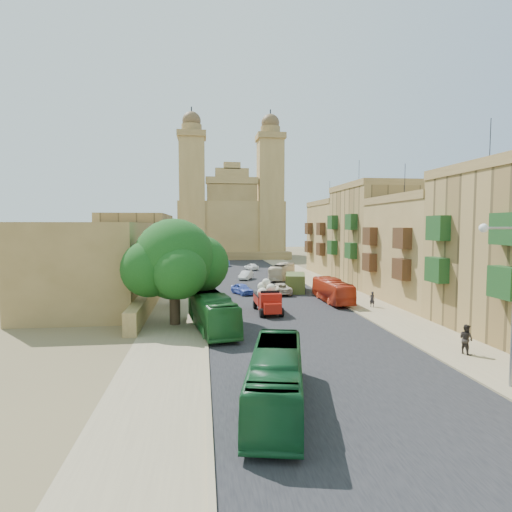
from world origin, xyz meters
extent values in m
plane|color=brown|center=(0.00, 0.00, 0.00)|extent=(260.00, 260.00, 0.00)
cube|color=black|center=(0.00, 30.00, 0.01)|extent=(14.00, 140.00, 0.01)
cube|color=#8D7D5C|center=(9.50, 30.00, 0.01)|extent=(5.00, 140.00, 0.01)
cube|color=#8D7D5C|center=(-9.50, 30.00, 0.01)|extent=(5.00, 140.00, 0.01)
cube|color=#8D7D5C|center=(7.00, 30.00, 0.06)|extent=(0.25, 140.00, 0.12)
cube|color=#8D7D5C|center=(-7.00, 30.00, 0.06)|extent=(0.25, 140.00, 0.12)
cylinder|color=black|center=(15.00, -0.20, 14.60)|extent=(0.06, 0.06, 3.60)
cube|color=#1C471D|center=(11.55, -6.92, 4.56)|extent=(0.90, 2.20, 2.00)
cube|color=#1C471D|center=(11.55, 0.92, 4.56)|extent=(0.90, 2.20, 2.00)
cube|color=#1C471D|center=(11.55, -6.92, 7.92)|extent=(0.90, 2.20, 2.00)
cube|color=#1C471D|center=(11.55, 0.92, 7.92)|extent=(0.90, 2.20, 2.00)
cube|color=olive|center=(16.00, 11.00, 5.25)|extent=(8.00, 14.00, 10.50)
cube|color=olive|center=(16.00, 11.00, 10.90)|extent=(8.20, 14.00, 0.80)
cylinder|color=black|center=(15.00, 13.80, 13.10)|extent=(0.06, 0.06, 3.60)
cube|color=#472B17|center=(11.55, 7.08, 3.99)|extent=(0.90, 2.20, 2.00)
cube|color=#472B17|center=(11.55, 14.92, 3.99)|extent=(0.90, 2.20, 2.00)
cube|color=#472B17|center=(11.55, 7.08, 6.93)|extent=(0.90, 2.20, 2.00)
cube|color=#472B17|center=(11.55, 14.92, 6.93)|extent=(0.90, 2.20, 2.00)
cube|color=#A18049|center=(16.00, 25.00, 6.50)|extent=(8.00, 14.00, 13.00)
cube|color=olive|center=(16.00, 25.00, 13.40)|extent=(8.20, 14.00, 0.80)
cylinder|color=black|center=(15.00, 27.80, 15.60)|extent=(0.06, 0.06, 3.60)
cube|color=#1C471D|center=(11.55, 21.08, 4.94)|extent=(0.90, 2.20, 2.00)
cube|color=#1C471D|center=(11.55, 28.92, 4.94)|extent=(0.90, 2.20, 2.00)
cube|color=#1C471D|center=(11.55, 21.08, 8.58)|extent=(0.90, 2.20, 2.00)
cube|color=#1C471D|center=(11.55, 28.92, 8.58)|extent=(0.90, 2.20, 2.00)
cube|color=olive|center=(16.00, 39.00, 5.75)|extent=(8.00, 14.00, 11.50)
cube|color=olive|center=(16.00, 39.00, 11.90)|extent=(8.20, 14.00, 0.80)
cylinder|color=black|center=(15.00, 41.80, 14.10)|extent=(0.06, 0.06, 3.60)
cube|color=#472B17|center=(11.55, 35.08, 4.37)|extent=(0.90, 2.20, 2.00)
cube|color=#472B17|center=(11.55, 42.92, 4.37)|extent=(0.90, 2.20, 2.00)
cube|color=#472B17|center=(11.55, 35.08, 7.59)|extent=(0.90, 2.20, 2.00)
cube|color=#472B17|center=(11.55, 42.92, 7.59)|extent=(0.90, 2.20, 2.00)
cube|color=olive|center=(-12.50, 20.00, 0.90)|extent=(1.00, 40.00, 1.80)
cube|color=olive|center=(-18.00, 18.00, 4.20)|extent=(10.00, 28.00, 8.40)
cube|color=#A18049|center=(-18.00, 44.00, 5.00)|extent=(10.00, 22.00, 10.00)
cube|color=olive|center=(0.00, 81.00, 7.00)|extent=(26.00, 20.00, 14.00)
cube|color=olive|center=(0.00, 70.50, 0.90)|extent=(28.00, 4.00, 1.80)
cube|color=olive|center=(0.00, 72.20, 10.00)|extent=(12.00, 2.00, 16.00)
cube|color=olive|center=(0.00, 72.20, 18.90)|extent=(12.60, 2.40, 1.60)
cube|color=olive|center=(0.00, 72.20, 20.60)|extent=(8.00, 2.00, 2.40)
cube|color=olive|center=(0.00, 72.20, 22.40)|extent=(4.00, 2.00, 1.60)
cube|color=olive|center=(-9.50, 73.50, 14.50)|extent=(6.00, 6.00, 29.00)
cube|color=olive|center=(-9.50, 73.50, 29.60)|extent=(6.80, 6.80, 1.40)
cylinder|color=olive|center=(-9.50, 73.50, 31.20)|extent=(4.80, 4.80, 1.80)
sphere|color=brown|center=(-9.50, 73.50, 33.00)|extent=(4.40, 4.40, 4.40)
cylinder|color=black|center=(-9.50, 73.50, 35.40)|extent=(0.28, 0.28, 1.80)
cube|color=olive|center=(9.50, 73.50, 14.50)|extent=(6.00, 6.00, 29.00)
cube|color=olive|center=(9.50, 73.50, 29.60)|extent=(6.80, 6.80, 1.40)
cylinder|color=olive|center=(9.50, 73.50, 31.20)|extent=(4.80, 4.80, 1.80)
sphere|color=brown|center=(9.50, 73.50, 33.00)|extent=(4.40, 4.40, 4.40)
cylinder|color=black|center=(9.50, 73.50, 35.40)|extent=(0.28, 0.28, 1.80)
cylinder|color=#38291C|center=(-9.50, 4.00, 1.65)|extent=(0.87, 0.87, 3.31)
sphere|color=#0F3911|center=(-9.50, 4.00, 5.40)|extent=(6.61, 6.61, 6.61)
sphere|color=#0F3911|center=(-7.41, 5.04, 4.87)|extent=(4.87, 4.87, 4.87)
sphere|color=#0F3911|center=(-11.41, 3.22, 4.70)|extent=(4.52, 4.52, 4.52)
sphere|color=#0F3911|center=(-8.98, 1.91, 4.52)|extent=(4.18, 4.18, 4.18)
sphere|color=#0F3911|center=(-10.46, 5.91, 6.09)|extent=(3.83, 3.83, 3.83)
cylinder|color=#38291C|center=(-10.00, 12.00, 1.14)|extent=(0.44, 0.44, 2.28)
sphere|color=#0F3911|center=(-10.00, 12.00, 3.45)|extent=(3.32, 3.32, 3.32)
cylinder|color=#38291C|center=(-10.00, 24.00, 1.05)|extent=(0.44, 0.44, 2.10)
sphere|color=#0F3911|center=(-10.00, 24.00, 3.17)|extent=(3.06, 3.06, 3.06)
cylinder|color=#38291C|center=(-10.00, 36.00, 0.98)|extent=(0.44, 0.44, 1.96)
sphere|color=#0F3911|center=(-10.00, 36.00, 2.95)|extent=(2.85, 2.85, 2.85)
cylinder|color=#38291C|center=(-10.00, 48.00, 1.03)|extent=(0.44, 0.44, 2.06)
sphere|color=#0F3911|center=(-10.00, 48.00, 3.10)|extent=(2.99, 2.99, 2.99)
cylinder|color=gray|center=(7.30, -12.00, 8.00)|extent=(1.80, 0.12, 0.12)
sphere|color=white|center=(6.40, -12.00, 8.00)|extent=(0.44, 0.44, 0.44)
cube|color=#A9170D|center=(-1.23, 8.58, 1.13)|extent=(2.06, 3.29, 0.81)
cube|color=black|center=(-1.23, 8.58, 1.58)|extent=(2.11, 3.34, 0.11)
cube|color=#A9170D|center=(-1.18, 6.50, 1.22)|extent=(1.93, 1.58, 1.62)
cube|color=#A9170D|center=(-1.15, 5.42, 0.86)|extent=(1.56, 1.12, 0.90)
cube|color=black|center=(-1.18, 6.50, 1.85)|extent=(1.71, 0.13, 0.81)
cylinder|color=black|center=(-2.06, 5.67, 0.41)|extent=(0.34, 0.82, 0.81)
cylinder|color=black|center=(-0.26, 5.71, 0.41)|extent=(0.34, 0.82, 0.81)
cylinder|color=black|center=(-2.16, 9.64, 0.41)|extent=(0.34, 0.82, 0.81)
cylinder|color=black|center=(-0.35, 9.68, 0.41)|extent=(0.34, 0.82, 0.81)
sphere|color=beige|center=(-1.67, 8.02, 1.80)|extent=(0.99, 0.99, 0.99)
sphere|color=beige|center=(-0.77, 8.32, 1.80)|extent=(0.99, 0.99, 0.99)
sphere|color=beige|center=(-1.24, 9.12, 1.80)|extent=(0.99, 0.99, 0.99)
sphere|color=beige|center=(-1.59, 8.66, 2.30)|extent=(0.90, 0.90, 0.90)
sphere|color=beige|center=(-0.89, 7.77, 2.25)|extent=(0.90, 0.90, 0.90)
sphere|color=beige|center=(-1.23, 8.49, 2.71)|extent=(0.81, 0.81, 0.81)
cube|color=#47531F|center=(4.14, 20.01, 1.09)|extent=(3.38, 5.63, 2.17)
cylinder|color=black|center=(2.74, 18.45, 0.43)|extent=(0.52, 0.92, 0.87)
cylinder|color=black|center=(4.74, 18.00, 0.43)|extent=(0.52, 0.92, 0.87)
cylinder|color=black|center=(3.54, 22.02, 0.43)|extent=(0.52, 0.92, 0.87)
cylinder|color=black|center=(5.55, 21.57, 0.43)|extent=(0.52, 0.92, 0.87)
imported|color=#165229|center=(-4.00, -12.98, 1.32)|extent=(4.15, 9.74, 2.64)
imported|color=#1F6026|center=(-6.50, 1.84, 1.42)|extent=(4.00, 10.44, 2.84)
imported|color=red|center=(6.50, 12.41, 1.21)|extent=(2.17, 8.75, 2.43)
imported|color=beige|center=(4.65, 31.48, 1.21)|extent=(5.43, 8.73, 2.41)
imported|color=#4965CD|center=(-2.58, 18.62, 0.64)|extent=(2.80, 4.06, 1.28)
imported|color=silver|center=(-0.72, 32.34, 0.65)|extent=(2.74, 4.15, 1.29)
imported|color=beige|center=(1.84, 18.27, 0.67)|extent=(2.41, 4.89, 1.34)
imported|color=#191C52|center=(-5.00, 42.24, 0.72)|extent=(2.34, 5.10, 1.45)
imported|color=white|center=(1.66, 45.93, 0.63)|extent=(2.72, 3.99, 1.26)
imported|color=#446CC1|center=(-2.86, 53.05, 0.64)|extent=(2.26, 4.12, 1.29)
imported|color=black|center=(9.59, 9.20, 0.77)|extent=(0.59, 0.41, 1.54)
imported|color=#2D2722|center=(9.30, -6.60, 0.95)|extent=(0.94, 1.08, 1.90)
imported|color=#373840|center=(8.50, 17.42, 0.87)|extent=(0.61, 1.09, 1.75)
camera|label=1|loc=(-7.21, -31.29, 8.12)|focal=30.00mm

